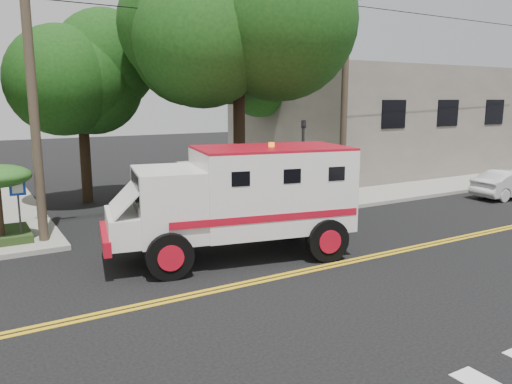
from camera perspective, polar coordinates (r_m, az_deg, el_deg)
ground at (r=13.23m, az=6.07°, el=-8.90°), size 100.00×100.00×0.00m
sidewalk_ne at (r=31.79m, az=11.16°, el=2.59°), size 17.00×17.00×0.15m
building_right at (r=32.90m, az=12.74°, el=8.18°), size 14.00×12.00×6.00m
utility_pole_left at (r=16.09m, az=-24.18°, el=10.04°), size 0.28×0.28×9.00m
utility_pole_right at (r=21.26m, az=10.08°, el=10.71°), size 0.28×0.28×9.00m
tree_main at (r=18.94m, az=-0.33°, el=19.10°), size 6.08×5.70×9.85m
tree_left at (r=22.33m, az=-18.57°, el=13.48°), size 4.48×4.20×7.70m
tree_right at (r=30.54m, az=1.90°, el=13.79°), size 4.80×4.50×8.20m
traffic_signal at (r=19.36m, az=5.37°, el=4.11°), size 0.15×0.18×3.60m
accessibility_sign at (r=16.48m, az=-25.50°, el=-1.06°), size 0.45×0.10×2.02m
armored_truck at (r=13.91m, az=-1.64°, el=-0.37°), size 7.13×3.80×3.09m
parked_sedan at (r=25.20m, az=27.13°, el=0.83°), size 3.92×1.64×1.26m
pedestrian_a at (r=20.50m, az=9.33°, el=0.79°), size 0.60×0.41×1.61m
pedestrian_b at (r=20.49m, az=9.33°, el=0.98°), size 1.05×0.97×1.75m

